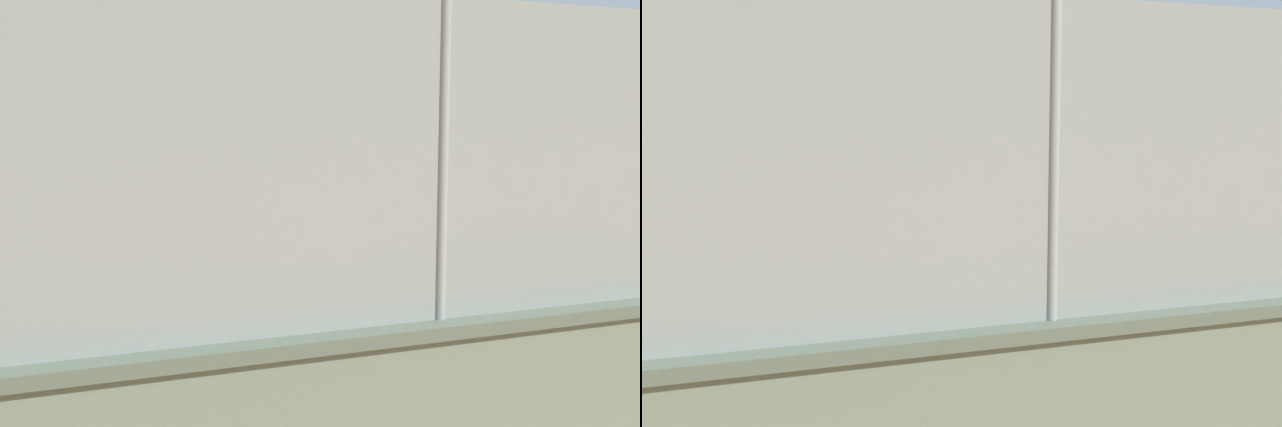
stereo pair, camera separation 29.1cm
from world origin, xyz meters
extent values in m
plane|color=#B27247|center=(0.00, 0.00, 0.00)|extent=(260.00, 260.00, 0.00)
cylinder|color=gray|center=(2.75, 12.80, 2.62)|extent=(0.07, 0.07, 1.83)
cylinder|color=#591919|center=(5.43, 3.03, 0.39)|extent=(0.15, 0.15, 0.79)
cylinder|color=#591919|center=(5.63, 3.04, 0.39)|extent=(0.15, 0.15, 0.79)
cylinder|color=#429951|center=(5.53, 3.03, 1.08)|extent=(0.35, 0.35, 0.58)
cylinder|color=tan|center=(5.24, 2.97, 1.20)|extent=(0.11, 0.56, 0.17)
sphere|color=tan|center=(5.53, 3.03, 1.48)|extent=(0.22, 0.22, 0.22)
cylinder|color=red|center=(5.53, 3.03, 1.58)|extent=(0.24, 0.24, 0.05)
cylinder|color=#B2B2B2|center=(-0.77, -0.11, 0.37)|extent=(0.21, 0.21, 0.75)
cylinder|color=#B2B2B2|center=(-0.92, 0.01, 0.37)|extent=(0.21, 0.21, 0.75)
cylinder|color=beige|center=(-0.85, -0.05, 1.03)|extent=(0.48, 0.48, 0.55)
cylinder|color=#D8AD84|center=(-0.59, -0.19, 1.14)|extent=(0.40, 0.47, 0.16)
cylinder|color=#D8AD84|center=(-0.88, 0.36, 1.14)|extent=(0.40, 0.47, 0.16)
sphere|color=#D8AD84|center=(-0.85, -0.05, 1.41)|extent=(0.21, 0.21, 0.21)
cylinder|color=navy|center=(-0.85, -0.05, 1.50)|extent=(0.31, 0.31, 0.05)
cylinder|color=black|center=(-0.77, 0.50, 1.14)|extent=(0.22, 0.26, 0.04)
ellipsoid|color=#333338|center=(-0.63, 0.68, 1.14)|extent=(0.21, 0.25, 0.24)
sphere|color=yellow|center=(4.79, 4.35, 0.04)|extent=(0.09, 0.09, 0.09)
camera|label=1|loc=(4.87, 16.47, 2.85)|focal=41.35mm
camera|label=2|loc=(4.59, 16.56, 2.85)|focal=41.35mm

